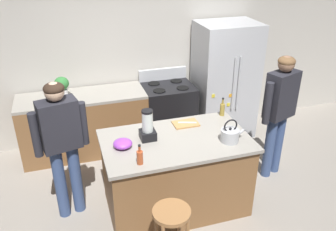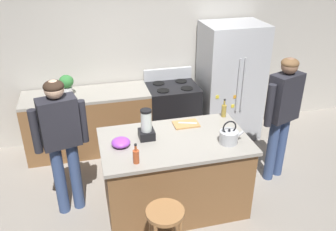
{
  "view_description": "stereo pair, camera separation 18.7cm",
  "coord_description": "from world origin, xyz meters",
  "px_view_note": "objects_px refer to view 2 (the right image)",
  "views": [
    {
      "loc": [
        -1.08,
        -3.19,
        2.92
      ],
      "look_at": [
        0.0,
        0.3,
        1.07
      ],
      "focal_mm": 37.79,
      "sensor_mm": 36.0,
      "label": 1
    },
    {
      "loc": [
        -0.9,
        -3.24,
        2.92
      ],
      "look_at": [
        0.0,
        0.3,
        1.07
      ],
      "focal_mm": 37.79,
      "sensor_mm": 36.0,
      "label": 2
    }
  ],
  "objects_px": {
    "bottle_vinegar": "(224,110)",
    "mixing_bowl": "(121,142)",
    "bar_stool": "(165,223)",
    "bottle_cooking_sauce": "(136,156)",
    "refrigerator": "(230,82)",
    "person_by_island_left": "(61,136)",
    "cutting_board": "(186,124)",
    "person_by_sink_right": "(283,109)",
    "blender_appliance": "(146,127)",
    "chef_knife": "(188,123)",
    "potted_plant": "(67,84)",
    "stove_range": "(172,113)",
    "kitchen_island": "(174,173)",
    "tea_kettle": "(229,136)"
  },
  "relations": [
    {
      "from": "bar_stool",
      "to": "bottle_cooking_sauce",
      "type": "height_order",
      "value": "bottle_cooking_sauce"
    },
    {
      "from": "potted_plant",
      "to": "bottle_vinegar",
      "type": "distance_m",
      "value": 2.21
    },
    {
      "from": "stove_range",
      "to": "person_by_island_left",
      "type": "distance_m",
      "value": 2.1
    },
    {
      "from": "bar_stool",
      "to": "blender_appliance",
      "type": "relative_size",
      "value": 1.95
    },
    {
      "from": "refrigerator",
      "to": "mixing_bowl",
      "type": "bearing_deg",
      "value": -141.78
    },
    {
      "from": "blender_appliance",
      "to": "person_by_sink_right",
      "type": "bearing_deg",
      "value": 4.46
    },
    {
      "from": "tea_kettle",
      "to": "chef_knife",
      "type": "height_order",
      "value": "tea_kettle"
    },
    {
      "from": "bar_stool",
      "to": "blender_appliance",
      "type": "xyz_separation_m",
      "value": [
        0.02,
        0.93,
        0.54
      ]
    },
    {
      "from": "kitchen_island",
      "to": "potted_plant",
      "type": "xyz_separation_m",
      "value": [
        -1.14,
        1.55,
        0.63
      ]
    },
    {
      "from": "person_by_island_left",
      "to": "chef_knife",
      "type": "bearing_deg",
      "value": 2.08
    },
    {
      "from": "stove_range",
      "to": "blender_appliance",
      "type": "xyz_separation_m",
      "value": [
        -0.67,
        -1.42,
        0.6
      ]
    },
    {
      "from": "person_by_island_left",
      "to": "person_by_sink_right",
      "type": "height_order",
      "value": "person_by_sink_right"
    },
    {
      "from": "bar_stool",
      "to": "tea_kettle",
      "type": "bearing_deg",
      "value": 35.55
    },
    {
      "from": "person_by_island_left",
      "to": "bar_stool",
      "type": "height_order",
      "value": "person_by_island_left"
    },
    {
      "from": "kitchen_island",
      "to": "potted_plant",
      "type": "relative_size",
      "value": 5.48
    },
    {
      "from": "stove_range",
      "to": "refrigerator",
      "type": "bearing_deg",
      "value": -1.53
    },
    {
      "from": "cutting_board",
      "to": "chef_knife",
      "type": "xyz_separation_m",
      "value": [
        0.02,
        0.0,
        0.01
      ]
    },
    {
      "from": "person_by_island_left",
      "to": "chef_knife",
      "type": "xyz_separation_m",
      "value": [
        1.45,
        0.05,
        -0.05
      ]
    },
    {
      "from": "kitchen_island",
      "to": "tea_kettle",
      "type": "distance_m",
      "value": 0.8
    },
    {
      "from": "refrigerator",
      "to": "cutting_board",
      "type": "relative_size",
      "value": 6.04
    },
    {
      "from": "refrigerator",
      "to": "person_by_island_left",
      "type": "xyz_separation_m",
      "value": [
        -2.51,
        -1.26,
        0.09
      ]
    },
    {
      "from": "stove_range",
      "to": "tea_kettle",
      "type": "relative_size",
      "value": 4.0
    },
    {
      "from": "bottle_vinegar",
      "to": "mixing_bowl",
      "type": "bearing_deg",
      "value": -163.86
    },
    {
      "from": "bottle_cooking_sauce",
      "to": "cutting_board",
      "type": "bearing_deg",
      "value": 41.94
    },
    {
      "from": "person_by_island_left",
      "to": "bottle_vinegar",
      "type": "height_order",
      "value": "person_by_island_left"
    },
    {
      "from": "person_by_sink_right",
      "to": "refrigerator",
      "type": "bearing_deg",
      "value": 97.01
    },
    {
      "from": "blender_appliance",
      "to": "bottle_cooking_sauce",
      "type": "height_order",
      "value": "blender_appliance"
    },
    {
      "from": "person_by_sink_right",
      "to": "bottle_cooking_sauce",
      "type": "height_order",
      "value": "person_by_sink_right"
    },
    {
      "from": "bar_stool",
      "to": "bottle_cooking_sauce",
      "type": "xyz_separation_m",
      "value": [
        -0.17,
        0.49,
        0.47
      ]
    },
    {
      "from": "potted_plant",
      "to": "bottle_cooking_sauce",
      "type": "xyz_separation_m",
      "value": [
        0.65,
        -1.89,
        -0.09
      ]
    },
    {
      "from": "mixing_bowl",
      "to": "chef_knife",
      "type": "relative_size",
      "value": 0.92
    },
    {
      "from": "tea_kettle",
      "to": "kitchen_island",
      "type": "bearing_deg",
      "value": 159.18
    },
    {
      "from": "bottle_cooking_sauce",
      "to": "tea_kettle",
      "type": "distance_m",
      "value": 1.04
    },
    {
      "from": "chef_knife",
      "to": "mixing_bowl",
      "type": "bearing_deg",
      "value": -142.22
    },
    {
      "from": "bottle_vinegar",
      "to": "tea_kettle",
      "type": "relative_size",
      "value": 0.86
    },
    {
      "from": "kitchen_island",
      "to": "bar_stool",
      "type": "xyz_separation_m",
      "value": [
        -0.31,
        -0.82,
        0.07
      ]
    },
    {
      "from": "kitchen_island",
      "to": "bottle_cooking_sauce",
      "type": "xyz_separation_m",
      "value": [
        -0.49,
        -0.34,
        0.54
      ]
    },
    {
      "from": "potted_plant",
      "to": "refrigerator",
      "type": "bearing_deg",
      "value": -1.18
    },
    {
      "from": "bottle_vinegar",
      "to": "mixing_bowl",
      "type": "distance_m",
      "value": 1.39
    },
    {
      "from": "person_by_island_left",
      "to": "person_by_sink_right",
      "type": "distance_m",
      "value": 2.66
    },
    {
      "from": "chef_knife",
      "to": "cutting_board",
      "type": "bearing_deg",
      "value": -161.28
    },
    {
      "from": "person_by_island_left",
      "to": "cutting_board",
      "type": "relative_size",
      "value": 5.49
    },
    {
      "from": "refrigerator",
      "to": "mixing_bowl",
      "type": "xyz_separation_m",
      "value": [
        -1.9,
        -1.49,
        0.06
      ]
    },
    {
      "from": "bottle_cooking_sauce",
      "to": "cutting_board",
      "type": "distance_m",
      "value": 0.95
    },
    {
      "from": "blender_appliance",
      "to": "bottle_cooking_sauce",
      "type": "relative_size",
      "value": 1.62
    },
    {
      "from": "stove_range",
      "to": "mixing_bowl",
      "type": "height_order",
      "value": "stove_range"
    },
    {
      "from": "person_by_island_left",
      "to": "person_by_sink_right",
      "type": "bearing_deg",
      "value": -0.08
    },
    {
      "from": "person_by_sink_right",
      "to": "blender_appliance",
      "type": "height_order",
      "value": "person_by_sink_right"
    },
    {
      "from": "cutting_board",
      "to": "refrigerator",
      "type": "bearing_deg",
      "value": 48.06
    },
    {
      "from": "kitchen_island",
      "to": "potted_plant",
      "type": "height_order",
      "value": "potted_plant"
    }
  ]
}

